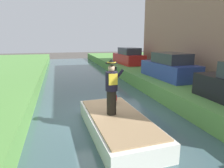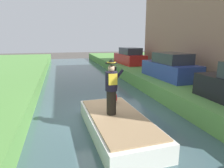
% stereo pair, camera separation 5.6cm
% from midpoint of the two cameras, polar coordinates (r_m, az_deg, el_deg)
% --- Properties ---
extents(ground_plane, '(80.00, 80.00, 0.00)m').
position_cam_midpoint_polar(ground_plane, '(8.44, -1.79, -9.19)').
color(ground_plane, '#4C4742').
extents(canal_water, '(5.85, 48.00, 0.10)m').
position_cam_midpoint_polar(canal_water, '(8.43, -1.79, -8.88)').
color(canal_water, '#3D565B').
rests_on(canal_water, ground).
extents(boat, '(1.98, 4.27, 0.61)m').
position_cam_midpoint_polar(boat, '(6.70, 1.79, -11.61)').
color(boat, silver).
rests_on(boat, canal_water).
extents(person_pirate, '(0.61, 0.42, 1.85)m').
position_cam_midpoint_polar(person_pirate, '(6.44, 0.11, -0.98)').
color(person_pirate, black).
rests_on(person_pirate, boat).
extents(parrot_plush, '(0.36, 0.35, 0.57)m').
position_cam_midpoint_polar(parrot_plush, '(7.76, 0.38, -3.74)').
color(parrot_plush, blue).
rests_on(parrot_plush, boat).
extents(parked_car_blue, '(1.86, 4.06, 1.50)m').
position_cam_midpoint_polar(parked_car_blue, '(12.27, 16.58, 4.59)').
color(parked_car_blue, '#2D4293').
rests_on(parked_car_blue, grass_bank_far).
extents(parked_car_red, '(1.92, 4.09, 1.50)m').
position_cam_midpoint_polar(parked_car_red, '(18.56, 5.20, 7.78)').
color(parked_car_red, red).
rests_on(parked_car_red, grass_bank_far).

